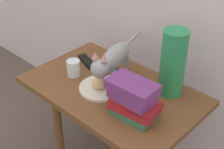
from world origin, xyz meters
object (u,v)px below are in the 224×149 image
Objects in this scene: side_table at (112,101)px; green_vase at (173,63)px; plate at (102,88)px; cat at (113,59)px; bread_roll at (99,83)px; book_stack at (133,99)px; tv_remote at (87,61)px; candle_jar at (74,69)px.

green_vase is at bearing 36.86° from side_table.
cat is at bearing 92.23° from plate.
side_table is 10.88× the size of bread_roll.
side_table is at bearing 157.36° from book_stack.
green_vase is 2.16× the size of tv_remote.
side_table is 0.29m from tv_remote.
cat is 5.49× the size of candle_jar.
green_vase is 0.51m from candle_jar.
book_stack reaches higher than bread_roll.
cat reaches higher than plate.
cat is (0.00, 0.10, 0.09)m from bread_roll.
book_stack is at bearing -7.13° from bread_roll.
book_stack is (0.20, -0.09, 0.17)m from side_table.
tv_remote is at bearing 160.42° from book_stack.
green_vase reaches higher than candle_jar.
green_vase is 0.52m from tv_remote.
green_vase is at bearing 26.18° from cat.
bread_roll is at bearing -1.99° from candle_jar.
book_stack is 0.43m from candle_jar.
plate is at bearing 72.18° from bread_roll.
green_vase reaches higher than bread_roll.
green_vase reaches higher than book_stack.
green_vase is (0.22, 0.17, 0.24)m from side_table.
book_stack is 2.77× the size of candle_jar.
tv_remote is at bearing 169.81° from cat.
candle_jar reaches higher than plate.
bread_roll is 0.36m from green_vase.
plate is at bearing 169.17° from book_stack.
side_table is 5.80× the size of tv_remote.
tv_remote is (-0.49, -0.09, -0.15)m from green_vase.
tv_remote is at bearing 162.84° from side_table.
candle_jar is (-0.45, -0.22, -0.12)m from green_vase.
green_vase is at bearing 85.58° from book_stack.
bread_roll reaches higher than tv_remote.
tv_remote is at bearing -170.13° from green_vase.
bread_roll is at bearing -123.48° from side_table.
bread_roll is (-0.04, -0.05, 0.12)m from side_table.
book_stack is at bearing -1.27° from tv_remote.
side_table is 1.86× the size of cat.
bread_roll is 0.25m from book_stack.
cat is at bearing 8.12° from tv_remote.
side_table is 0.37m from green_vase.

